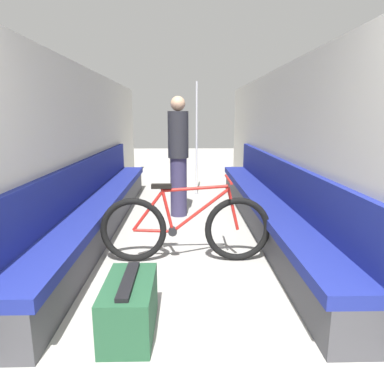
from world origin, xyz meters
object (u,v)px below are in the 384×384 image
object	(u,v)px
grab_pole_near	(197,141)
passenger_standing	(178,156)
luggage_bag	(130,306)
bench_seat_row_left	(100,207)
bench_seat_row_right	(266,206)
bicycle	(186,228)

from	to	relation	value
grab_pole_near	passenger_standing	bearing A→B (deg)	-102.13
grab_pole_near	luggage_bag	distance (m)	4.48
bench_seat_row_left	bench_seat_row_right	distance (m)	2.22
bench_seat_row_left	luggage_bag	world-z (taller)	bench_seat_row_left
bench_seat_row_right	luggage_bag	size ratio (longest dim) A/B	8.29
bench_seat_row_right	passenger_standing	xyz separation A→B (m)	(-1.18, 0.61, 0.61)
bench_seat_row_left	bicycle	size ratio (longest dim) A/B	3.00
bench_seat_row_left	passenger_standing	world-z (taller)	passenger_standing
bicycle	grab_pole_near	xyz separation A→B (m)	(0.22, 3.17, 0.67)
bicycle	grab_pole_near	size ratio (longest dim) A/B	0.83
bench_seat_row_left	luggage_bag	bearing A→B (deg)	-71.87
bench_seat_row_left	grab_pole_near	size ratio (longest dim) A/B	2.49
bench_seat_row_right	grab_pole_near	distance (m)	2.38
passenger_standing	luggage_bag	xyz separation A→B (m)	(-0.29, -2.88, -0.72)
bicycle	grab_pole_near	distance (m)	3.25
luggage_bag	bicycle	bearing A→B (deg)	71.81
bench_seat_row_right	passenger_standing	bearing A→B (deg)	152.75
grab_pole_near	passenger_standing	distance (m)	1.52
bench_seat_row_right	grab_pole_near	xyz separation A→B (m)	(-0.86, 2.09, 0.72)
bench_seat_row_left	bicycle	world-z (taller)	bench_seat_row_left
grab_pole_near	bench_seat_row_left	bearing A→B (deg)	-122.90
bench_seat_row_right	bicycle	xyz separation A→B (m)	(-1.08, -1.08, 0.05)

